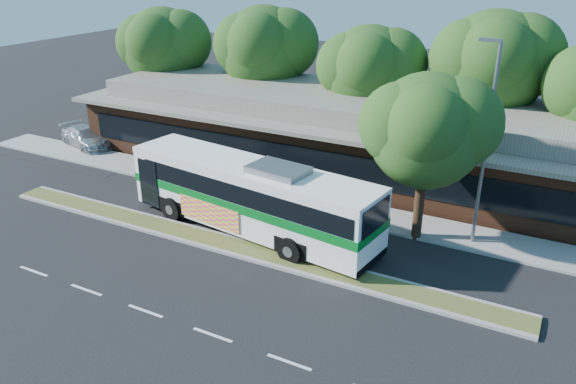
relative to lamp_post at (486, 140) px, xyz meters
name	(u,v)px	position (x,y,z in m)	size (l,w,h in m)	color
ground	(222,252)	(-9.56, -6.00, -4.90)	(120.00, 120.00, 0.00)	black
median_strip	(229,245)	(-9.56, -5.40, -4.83)	(26.00, 1.10, 0.15)	#4D5825
sidewalk	(289,199)	(-9.56, 0.40, -4.84)	(44.00, 2.60, 0.12)	gray
parking_lot	(93,135)	(-27.56, 4.00, -4.90)	(14.00, 12.00, 0.01)	black
plaza_building	(339,130)	(-9.56, 6.99, -2.77)	(33.20, 11.20, 4.45)	#522C19
lamp_post	(486,140)	(0.00, 0.00, 0.00)	(0.93, 0.18, 9.07)	slate
tree_bg_a	(169,46)	(-24.15, 9.14, 0.97)	(6.47, 5.80, 8.63)	black
tree_bg_b	(271,48)	(-16.13, 10.14, 1.24)	(6.69, 6.00, 9.00)	black
tree_bg_c	(376,69)	(-8.16, 9.13, 0.69)	(6.24, 5.60, 8.26)	black
tree_bg_d	(501,63)	(-1.12, 10.15, 1.52)	(6.91, 6.20, 9.37)	black
transit_bus	(252,192)	(-9.41, -3.61, -2.89)	(13.11, 4.51, 3.61)	white
sedan	(86,137)	(-25.83, 1.80, -4.23)	(1.89, 4.65, 1.35)	#B5B9BC
sidewalk_tree	(436,129)	(-2.00, -0.58, 0.38)	(5.60, 5.02, 7.68)	black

